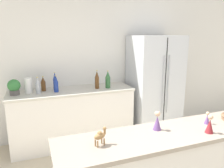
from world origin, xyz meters
TOP-DOWN VIEW (x-y plane):
  - wall_back at (0.00, 2.73)m, footprint 8.00×0.06m
  - back_counter at (-0.47, 2.40)m, footprint 1.97×0.63m
  - refrigerator at (1.02, 2.33)m, footprint 0.84×0.72m
  - potted_plant at (-1.32, 2.39)m, footprint 0.18×0.18m
  - paper_towel_roll at (-1.12, 2.43)m, footprint 0.11×0.11m
  - back_bottle_0 at (-0.99, 2.34)m, footprint 0.07×0.07m
  - back_bottle_1 at (0.12, 2.31)m, footprint 0.08×0.08m
  - back_bottle_2 at (-0.90, 2.48)m, footprint 0.07×0.07m
  - back_bottle_3 at (-0.72, 2.34)m, footprint 0.07×0.07m
  - back_bottle_4 at (-0.07, 2.34)m, footprint 0.07×0.07m
  - back_bottle_5 at (-0.72, 2.47)m, footprint 0.06×0.06m
  - camel_figurine at (-0.61, 0.43)m, footprint 0.11×0.08m
  - wise_man_figurine_blue at (0.33, 0.31)m, footprint 0.07×0.07m
  - wise_man_figurine_crimson at (-0.06, 0.52)m, footprint 0.07×0.07m
  - wise_man_figurine_purple at (0.46, 0.47)m, footprint 0.05×0.05m

SIDE VIEW (x-z plane):
  - back_counter at x=-0.47m, z-range 0.00..0.93m
  - refrigerator at x=1.02m, z-range 0.00..1.78m
  - wise_man_figurine_purple at x=0.46m, z-range 0.96..1.08m
  - back_bottle_2 at x=-0.90m, z-range 0.92..1.16m
  - wise_man_figurine_blue at x=0.33m, z-range 0.96..1.12m
  - paper_towel_roll at x=-1.12m, z-range 0.93..1.16m
  - wise_man_figurine_crimson at x=-0.06m, z-range 0.96..1.13m
  - back_bottle_0 at x=-0.99m, z-range 0.92..1.17m
  - back_bottle_3 at x=-0.72m, z-range 0.92..1.18m
  - potted_plant at x=-1.32m, z-range 0.93..1.17m
  - camel_figurine at x=-0.61m, z-range 0.98..1.12m
  - back_bottle_1 at x=0.12m, z-range 0.92..1.21m
  - back_bottle_5 at x=-0.72m, z-range 0.92..1.21m
  - back_bottle_4 at x=-0.07m, z-range 0.92..1.22m
  - wall_back at x=0.00m, z-range 0.00..2.55m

